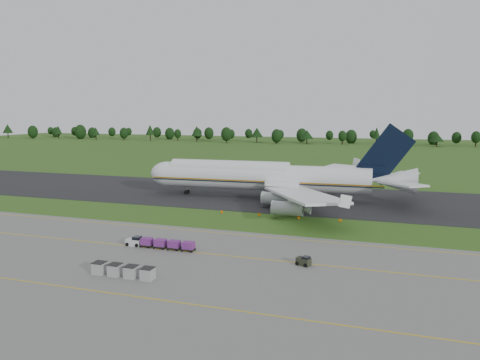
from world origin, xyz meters
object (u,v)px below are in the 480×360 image
(aircraft, at_px, (269,177))
(uld_row, at_px, (123,271))
(edge_markers, at_px, (279,216))
(baggage_train, at_px, (159,243))
(utility_cart, at_px, (304,262))

(aircraft, height_order, uld_row, aircraft)
(uld_row, bearing_deg, edge_markers, 74.35)
(baggage_train, distance_m, edge_markers, 30.00)
(aircraft, bearing_deg, utility_cart, -69.83)
(utility_cart, bearing_deg, baggage_train, 177.16)
(aircraft, height_order, baggage_train, aircraft)
(baggage_train, xyz_separation_m, edge_markers, (12.92, 27.06, -0.55))
(edge_markers, bearing_deg, aircraft, 110.28)
(aircraft, relative_size, utility_cart, 30.03)
(baggage_train, xyz_separation_m, uld_row, (1.70, -13.02, 0.04))
(aircraft, distance_m, uld_row, 60.33)
(aircraft, xyz_separation_m, utility_cart, (17.70, -48.18, -4.79))
(baggage_train, bearing_deg, uld_row, -82.58)
(utility_cart, bearing_deg, edge_markers, 110.09)
(utility_cart, bearing_deg, aircraft, 110.17)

